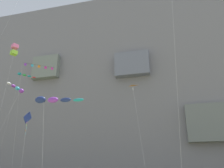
{
  "coord_description": "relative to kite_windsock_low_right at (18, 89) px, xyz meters",
  "views": [
    {
      "loc": [
        8.5,
        -6.58,
        3.08
      ],
      "look_at": [
        0.94,
        23.23,
        15.0
      ],
      "focal_mm": 37.01,
      "sensor_mm": 36.0,
      "label": 1
    }
  ],
  "objects": [
    {
      "name": "cliff_face",
      "position": [
        15.95,
        40.32,
        11.3
      ],
      "size": [
        180.0,
        33.06,
        55.43
      ],
      "color": "gray",
      "rests_on": "ground"
    },
    {
      "name": "kite_windsock_low_right",
      "position": [
        0.0,
        0.0,
        0.0
      ],
      "size": [
        2.28,
        5.85,
        16.8
      ],
      "color": "purple",
      "rests_on": "ground"
    },
    {
      "name": "kite_windsock_mid_right",
      "position": [
        12.42,
        -10.3,
        -6.01
      ],
      "size": [
        5.41,
        2.69,
        10.86
      ],
      "color": "navy",
      "rests_on": "ground"
    },
    {
      "name": "kite_box_mid_center",
      "position": [
        2.12,
        -4.94,
        4.47
      ],
      "size": [
        1.18,
        2.48,
        21.78
      ],
      "color": "pink",
      "rests_on": "ground"
    },
    {
      "name": "kite_windsock_near_cliff",
      "position": [
        -8.63,
        12.59,
        8.72
      ],
      "size": [
        4.52,
        4.49,
        25.63
      ],
      "color": "teal",
      "rests_on": "ground"
    },
    {
      "name": "kite_delta_low_center",
      "position": [
        19.33,
        1.63,
        -1.51
      ],
      "size": [
        3.11,
        5.92,
        15.65
      ],
      "color": "orange",
      "rests_on": "ground"
    },
    {
      "name": "kite_diamond_high_left",
      "position": [
        0.74,
        2.76,
        -4.59
      ],
      "size": [
        2.89,
        5.01,
        13.2
      ],
      "color": "navy",
      "rests_on": "ground"
    },
    {
      "name": "kite_banner_high_right",
      "position": [
        -4.61,
        11.94,
        9.42
      ],
      "size": [
        6.16,
        5.61,
        27.07
      ],
      "color": "black",
      "rests_on": "ground"
    }
  ]
}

